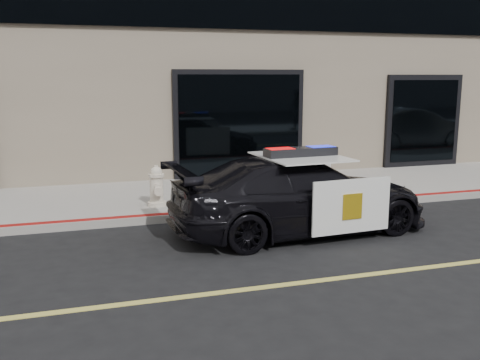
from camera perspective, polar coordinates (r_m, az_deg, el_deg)
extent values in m
plane|color=black|center=(8.42, 21.07, -8.50)|extent=(120.00, 120.00, 0.00)
cube|color=gray|center=(12.77, 6.51, -0.95)|extent=(60.00, 3.50, 0.15)
imported|color=black|center=(9.40, 6.40, -1.59)|extent=(2.46, 4.84, 1.34)
cube|color=white|center=(8.82, 11.82, -2.75)|extent=(1.42, 0.12, 0.89)
cube|color=white|center=(10.44, 6.19, -0.44)|extent=(1.42, 0.12, 0.89)
cube|color=white|center=(9.28, 6.49, 2.51)|extent=(1.43, 1.68, 0.02)
cube|color=gold|center=(8.79, 11.92, -2.79)|extent=(0.36, 0.03, 0.42)
cube|color=black|center=(9.27, 6.50, 2.99)|extent=(1.30, 0.41, 0.16)
cube|color=red|center=(9.09, 4.32, 2.94)|extent=(0.46, 0.32, 0.14)
cube|color=#0C19CC|center=(9.45, 8.61, 3.16)|extent=(0.46, 0.32, 0.14)
cylinder|color=beige|center=(10.87, -8.84, -2.50)|extent=(0.37, 0.37, 0.08)
cylinder|color=beige|center=(10.80, -8.89, -0.96)|extent=(0.27, 0.27, 0.52)
cylinder|color=beige|center=(10.75, -8.93, 0.49)|extent=(0.32, 0.32, 0.06)
sphere|color=beige|center=(10.74, -8.94, 0.82)|extent=(0.24, 0.24, 0.24)
cylinder|color=beige|center=(10.72, -8.96, 1.36)|extent=(0.07, 0.07, 0.07)
cylinder|color=beige|center=(10.96, -9.03, -0.41)|extent=(0.13, 0.12, 0.13)
cylinder|color=beige|center=(10.62, -8.76, -0.77)|extent=(0.13, 0.12, 0.13)
cylinder|color=beige|center=(10.60, -8.73, -1.18)|extent=(0.18, 0.14, 0.18)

